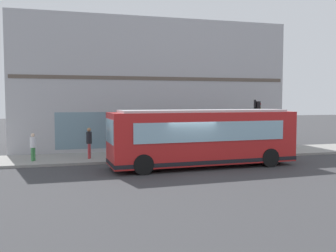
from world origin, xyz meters
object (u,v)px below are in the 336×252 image
fire_hydrant (230,145)px  pedestrian_near_hydrant (33,145)px  newspaper_vending_box (145,146)px  pedestrian_near_building_entrance (277,135)px  pedestrian_by_light_pole (125,141)px  city_bus_nearside (203,138)px  traffic_light_near_corner (257,116)px  pedestrian_walking_along_curb (89,141)px

fire_hydrant → pedestrian_near_hydrant: pedestrian_near_hydrant is taller
newspaper_vending_box → pedestrian_near_building_entrance: bearing=-97.4°
pedestrian_by_light_pole → pedestrian_near_building_entrance: (-0.02, -10.47, 0.11)m
pedestrian_near_building_entrance → newspaper_vending_box: 9.07m
city_bus_nearside → traffic_light_near_corner: 5.33m
city_bus_nearside → pedestrian_by_light_pole: 5.37m
newspaper_vending_box → traffic_light_near_corner: bearing=-111.2°
pedestrian_by_light_pole → newspaper_vending_box: pedestrian_by_light_pole is taller
pedestrian_by_light_pole → pedestrian_near_building_entrance: 10.47m
city_bus_nearside → pedestrian_walking_along_curb: 6.77m
traffic_light_near_corner → newspaper_vending_box: size_ratio=3.84×
traffic_light_near_corner → fire_hydrant: bearing=19.8°
pedestrian_by_light_pole → pedestrian_near_building_entrance: bearing=-90.1°
traffic_light_near_corner → pedestrian_by_light_pole: bearing=80.0°
pedestrian_near_building_entrance → traffic_light_near_corner: bearing=121.1°
fire_hydrant → pedestrian_near_hydrant: bearing=95.8°
pedestrian_near_hydrant → pedestrian_by_light_pole: bearing=-84.4°
fire_hydrant → pedestrian_walking_along_curb: size_ratio=0.41×
fire_hydrant → pedestrian_walking_along_curb: bearing=97.3°
city_bus_nearside → pedestrian_walking_along_curb: (3.52, 5.78, -0.35)m
city_bus_nearside → newspaper_vending_box: city_bus_nearside is taller
pedestrian_near_building_entrance → pedestrian_near_hydrant: bearing=91.8°
pedestrian_walking_along_curb → fire_hydrant: bearing=-82.7°
fire_hydrant → pedestrian_near_building_entrance: (-0.79, -3.13, 0.68)m
pedestrian_walking_along_curb → pedestrian_near_hydrant: pedestrian_walking_along_curb is taller
traffic_light_near_corner → fire_hydrant: traffic_light_near_corner is taller
traffic_light_near_corner → pedestrian_near_hydrant: bearing=86.1°
pedestrian_walking_along_curb → newspaper_vending_box: size_ratio=2.01×
fire_hydrant → pedestrian_walking_along_curb: (-1.23, 9.55, 0.69)m
newspaper_vending_box → city_bus_nearside: bearing=-157.9°
pedestrian_near_hydrant → newspaper_vending_box: size_ratio=1.74×
fire_hydrant → pedestrian_near_building_entrance: 3.29m
fire_hydrant → pedestrian_near_hydrant: 12.74m
traffic_light_near_corner → city_bus_nearside: bearing=119.2°
pedestrian_near_hydrant → fire_hydrant: bearing=-84.2°
fire_hydrant → city_bus_nearside: bearing=141.5°
pedestrian_by_light_pole → pedestrian_near_hydrant: pedestrian_by_light_pole is taller
city_bus_nearside → fire_hydrant: 6.15m
city_bus_nearside → pedestrian_by_light_pole: bearing=41.9°
pedestrian_near_building_entrance → pedestrian_walking_along_curb: 12.68m
fire_hydrant → newspaper_vending_box: (0.38, 5.85, 0.09)m
traffic_light_near_corner → pedestrian_walking_along_curb: bearing=84.7°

